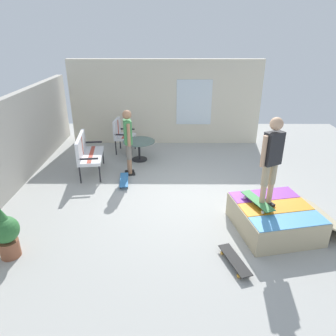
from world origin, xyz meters
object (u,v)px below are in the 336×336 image
Objects in this scene: skate_ramp at (275,218)px; patio_table at (139,147)px; patio_chair_near_house at (121,133)px; potted_plant at (6,232)px; person_skater at (272,157)px; skateboard_spare at (235,260)px; patio_bench at (86,151)px; person_watching at (128,138)px; skateboard_by_bench at (124,180)px; skateboard_on_ramp at (257,201)px.

patio_table is at bearing 39.92° from skate_ramp.
patio_chair_near_house is 1.11× the size of potted_plant.
skateboard_spare is (-1.01, 0.71, -1.37)m from person_skater.
person_watching reaches higher than patio_bench.
skate_ramp reaches higher than skateboard_by_bench.
person_watching is at bearing 31.27° from skateboard_spare.
person_watching reaches higher than patio_table.
patio_chair_near_house is (4.05, 3.43, 0.37)m from skate_ramp.
skate_ramp is 2.69× the size of skateboard_spare.
person_skater is 3.68m from skateboard_by_bench.
patio_chair_near_house is 5.64m from skateboard_spare.
person_watching is at bearing 47.70° from skateboard_on_ramp.
person_watching is (-0.04, -1.09, 0.36)m from patio_bench.
skateboard_spare is at bearing -153.52° from patio_chair_near_house.
patio_table is at bearing -137.77° from patio_chair_near_house.
patio_chair_near_house is at bearing 42.23° from patio_table.
patio_chair_near_house reaches higher than skateboard_on_ramp.
person_skater is 1.84m from skateboard_spare.
skateboard_by_bench is 3.12m from potted_plant.
patio_table is 1.55m from skateboard_by_bench.
person_skater is (-4.02, -3.21, 0.84)m from patio_chair_near_house.
patio_bench reaches higher than skateboard_on_ramp.
potted_plant is (-3.24, 1.60, -0.51)m from person_watching.
skateboard_by_bench is (-1.50, 0.24, -0.32)m from patio_table.
patio_chair_near_house is 1.25× the size of skateboard_by_bench.
patio_table is (-0.65, -0.59, -0.21)m from patio_chair_near_house.
person_watching is 2.06× the size of skateboard_by_bench.
skateboard_by_bench is at bearing -29.44° from potted_plant.
skate_ramp is 1.69× the size of patio_bench.
skateboard_by_bench is 3.33m from skateboard_on_ramp.
patio_bench is at bearing 58.76° from skate_ramp.
patio_chair_near_house is at bearing 40.30° from skate_ramp.
potted_plant is (-0.82, 4.38, -0.99)m from person_skater.
skateboard_spare is (-4.38, -1.92, -0.32)m from patio_table.
skateboard_by_bench is at bearing 55.67° from skateboard_on_ramp.
patio_chair_near_house is 5.21m from person_skater.
person_watching is 1.83× the size of potted_plant.
skateboard_spare is (-2.88, -2.16, 0.00)m from skateboard_by_bench.
person_skater reaches higher than patio_bench.
skate_ramp is 1.32× the size of person_watching.
person_skater is at bearing -94.75° from skateboard_on_ramp.
skateboard_spare is (-5.03, -2.50, -0.53)m from patio_chair_near_house.
skateboard_on_ramp is (0.01, 0.14, -0.88)m from person_skater.
potted_plant reaches higher than skateboard_on_ramp.
person_watching is 3.65m from potted_plant.
skateboard_spare is at bearing 144.98° from person_skater.
patio_bench reaches higher than skate_ramp.
patio_bench is 1.60× the size of skateboard_by_bench.
skateboard_by_bench is at bearing 170.84° from patio_table.
skateboard_spare is 1.01× the size of skateboard_on_ramp.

